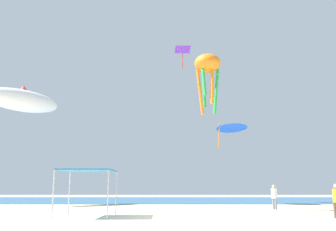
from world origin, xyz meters
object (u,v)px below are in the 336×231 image
at_px(kite_delta_blue, 230,126).
at_px(person_near_tent, 335,198).
at_px(kite_inflatable_white, 21,100).
at_px(kite_octopus_orange, 206,67).
at_px(kite_diamond_purple, 181,51).
at_px(person_leftmost, 273,195).
at_px(canopy_tent, 86,172).

bearing_deg(kite_delta_blue, person_near_tent, -87.98).
bearing_deg(kite_inflatable_white, kite_octopus_orange, 109.90).
distance_m(person_near_tent, kite_diamond_purple, 26.09).
height_order(person_leftmost, kite_delta_blue, kite_delta_blue).
xyz_separation_m(person_near_tent, kite_octopus_orange, (-5.94, 6.81, 9.67)).
relative_size(person_leftmost, kite_inflatable_white, 0.26).
bearing_deg(kite_inflatable_white, kite_delta_blue, 137.97).
bearing_deg(kite_delta_blue, person_leftmost, -87.89).
height_order(person_near_tent, kite_octopus_orange, kite_octopus_orange).
distance_m(canopy_tent, kite_diamond_purple, 24.29).
bearing_deg(person_near_tent, canopy_tent, 14.18).
distance_m(person_near_tent, kite_delta_blue, 17.39).
xyz_separation_m(canopy_tent, person_near_tent, (13.49, -0.88, -1.38)).
relative_size(canopy_tent, person_leftmost, 1.77).
distance_m(kite_octopus_orange, kite_diamond_purple, 14.07).
relative_size(person_leftmost, kite_delta_blue, 0.51).
height_order(person_near_tent, kite_delta_blue, kite_delta_blue).
distance_m(kite_octopus_orange, kite_inflatable_white, 18.62).
height_order(kite_delta_blue, kite_inflatable_white, kite_inflatable_white).
distance_m(kite_octopus_orange, kite_delta_blue, 10.13).
bearing_deg(kite_inflatable_white, kite_diamond_purple, 151.42).
relative_size(canopy_tent, kite_inflatable_white, 0.45).
bearing_deg(kite_delta_blue, kite_inflatable_white, 177.54).
bearing_deg(person_leftmost, kite_diamond_purple, 14.65).
height_order(person_leftmost, kite_inflatable_white, kite_inflatable_white).
relative_size(person_near_tent, kite_diamond_purple, 0.72).
height_order(canopy_tent, person_near_tent, canopy_tent).
xyz_separation_m(canopy_tent, kite_delta_blue, (10.87, 14.99, 5.22)).
xyz_separation_m(canopy_tent, kite_diamond_purple, (6.17, 18.46, 14.53)).
bearing_deg(kite_inflatable_white, person_leftmost, 115.90).
relative_size(kite_diamond_purple, kite_inflatable_white, 0.36).
distance_m(person_near_tent, kite_inflatable_white, 28.42).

